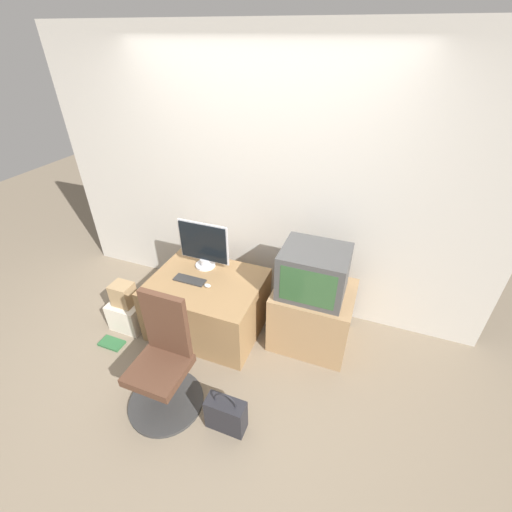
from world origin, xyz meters
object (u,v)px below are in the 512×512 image
at_px(keyboard, 190,280).
at_px(book, 112,343).
at_px(crt_tv, 314,272).
at_px(handbag, 226,414).
at_px(office_chair, 164,367).
at_px(main_monitor, 204,246).
at_px(cardboard_box_lower, 129,314).
at_px(mouse, 207,286).

xyz_separation_m(keyboard, book, (-0.62, -0.51, -0.57)).
distance_m(crt_tv, handbag, 1.30).
relative_size(crt_tv, office_chair, 0.56).
distance_m(main_monitor, book, 1.29).
distance_m(keyboard, office_chair, 0.85).
height_order(crt_tv, cardboard_box_lower, crt_tv).
bearing_deg(keyboard, office_chair, -75.22).
xyz_separation_m(main_monitor, keyboard, (-0.02, -0.27, -0.23)).
bearing_deg(main_monitor, office_chair, -80.08).
bearing_deg(mouse, keyboard, 172.38).
bearing_deg(mouse, handbag, -56.41).
height_order(keyboard, cardboard_box_lower, keyboard).
bearing_deg(mouse, cardboard_box_lower, -165.65).
bearing_deg(handbag, mouse, 123.59).
bearing_deg(handbag, keyboard, 131.25).
bearing_deg(mouse, crt_tv, 14.77).
distance_m(main_monitor, handbag, 1.49).
bearing_deg(mouse, office_chair, -89.16).
height_order(cardboard_box_lower, handbag, handbag).
distance_m(keyboard, handbag, 1.21).
bearing_deg(keyboard, handbag, -48.75).
height_order(office_chair, cardboard_box_lower, office_chair).
height_order(main_monitor, crt_tv, main_monitor).
bearing_deg(office_chair, cardboard_box_lower, 145.55).
bearing_deg(handbag, office_chair, 174.20).
bearing_deg(crt_tv, keyboard, -169.15).
bearing_deg(mouse, book, -149.49).
xyz_separation_m(cardboard_box_lower, book, (-0.01, -0.28, -0.13)).
distance_m(crt_tv, cardboard_box_lower, 1.89).
distance_m(keyboard, mouse, 0.20).
bearing_deg(cardboard_box_lower, main_monitor, 38.21).
bearing_deg(book, handbag, -13.94).
distance_m(handbag, book, 1.42).
relative_size(office_chair, handbag, 2.54).
relative_size(office_chair, cardboard_box_lower, 3.04).
xyz_separation_m(handbag, book, (-1.37, 0.34, -0.14)).
relative_size(keyboard, office_chair, 0.30).
xyz_separation_m(main_monitor, office_chair, (0.19, -1.07, -0.43)).
relative_size(main_monitor, cardboard_box_lower, 1.56).
xyz_separation_m(crt_tv, office_chair, (-0.89, -1.01, -0.44)).
bearing_deg(book, crt_tv, 22.75).
height_order(main_monitor, mouse, main_monitor).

